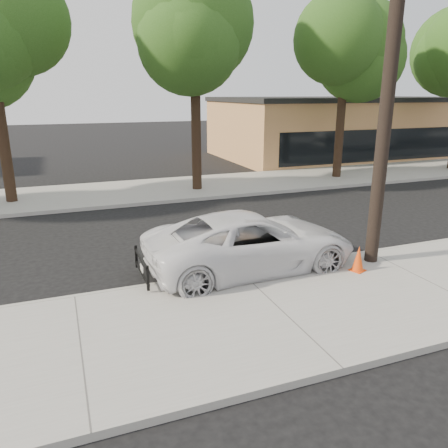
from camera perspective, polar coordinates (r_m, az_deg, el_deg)
The scene contains 10 objects.
ground at distance 13.06m, azimuth -1.56°, elevation -3.37°, with size 120.00×120.00×0.00m, color black.
near_sidewalk at distance 9.42m, azimuth 7.33°, elevation -11.35°, with size 90.00×4.40×0.15m, color gray.
far_sidewalk at distance 20.95m, azimuth -9.34°, elevation 4.37°, with size 90.00×5.00×0.15m, color gray.
curb_near at distance 11.21m, azimuth 2.02°, elevation -6.46°, with size 90.00×0.12×0.16m, color #9E9B93.
building_main at distance 34.18m, azimuth 15.40°, elevation 12.00°, with size 18.00×10.00×4.00m, color tan.
utility_pole at distance 11.71m, azimuth 20.73°, elevation 16.74°, with size 1.40×0.34×9.00m.
tree_c at distance 20.35m, azimuth -3.11°, elevation 23.56°, with size 4.96×4.80×9.55m.
tree_d at distance 24.24m, azimuth 16.20°, elevation 20.58°, with size 4.50×4.35×8.75m.
police_cruiser at distance 11.39m, azimuth 3.56°, elevation -2.35°, with size 2.56×5.54×1.54m, color white.
traffic_cone at distance 11.58m, azimuth 17.14°, elevation -4.37°, with size 0.44×0.44×0.66m.
Camera 1 is at (-4.04, -11.58, 4.50)m, focal length 35.00 mm.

